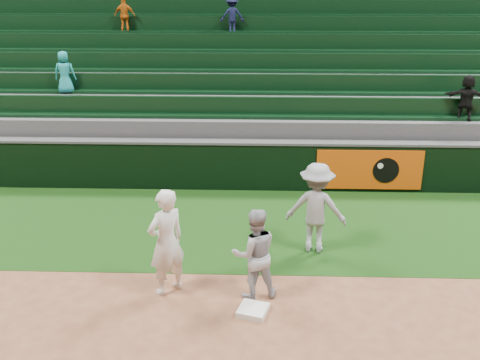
% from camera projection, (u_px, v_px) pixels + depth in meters
% --- Properties ---
extents(ground, '(70.00, 70.00, 0.00)m').
position_uv_depth(ground, '(241.00, 303.00, 8.75)').
color(ground, brown).
rests_on(ground, ground).
extents(foul_grass, '(36.00, 4.20, 0.01)m').
position_uv_depth(foul_grass, '(245.00, 225.00, 11.55)').
color(foul_grass, '#11330C').
rests_on(foul_grass, ground).
extents(first_base, '(0.55, 0.55, 0.10)m').
position_uv_depth(first_base, '(253.00, 310.00, 8.47)').
color(first_base, white).
rests_on(first_base, ground).
extents(first_baseman, '(0.80, 0.79, 1.86)m').
position_uv_depth(first_baseman, '(166.00, 242.00, 8.77)').
color(first_baseman, white).
rests_on(first_baseman, ground).
extents(baserunner, '(0.88, 0.75, 1.57)m').
position_uv_depth(baserunner, '(255.00, 254.00, 8.70)').
color(baserunner, '#A7AAB2').
rests_on(baserunner, ground).
extents(base_coach, '(1.26, 0.89, 1.78)m').
position_uv_depth(base_coach, '(316.00, 208.00, 10.17)').
color(base_coach, '#989CA5').
rests_on(base_coach, foul_grass).
extents(field_wall, '(36.00, 0.45, 1.25)m').
position_uv_depth(field_wall, '(249.00, 165.00, 13.39)').
color(field_wall, black).
rests_on(field_wall, ground).
extents(stadium_seating, '(36.00, 5.95, 4.85)m').
position_uv_depth(stadium_seating, '(250.00, 93.00, 16.56)').
color(stadium_seating, '#3E3E41').
rests_on(stadium_seating, ground).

